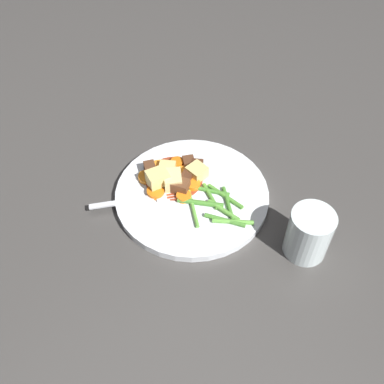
{
  "coord_description": "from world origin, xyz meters",
  "views": [
    {
      "loc": [
        -0.36,
        0.36,
        0.6
      ],
      "look_at": [
        0.0,
        0.0,
        0.01
      ],
      "focal_mm": 41.58,
      "sensor_mm": 36.0,
      "label": 1
    }
  ],
  "objects_px": {
    "carrot_slice_4": "(183,174)",
    "water_glass": "(309,234)",
    "potato_chunk_1": "(158,180)",
    "carrot_slice_5": "(156,192)",
    "meat_chunk_1": "(189,162)",
    "dinner_plate": "(192,195)",
    "potato_chunk_0": "(168,168)",
    "carrot_slice_1": "(158,169)",
    "meat_chunk_3": "(187,178)",
    "meat_chunk_2": "(179,186)",
    "meat_chunk_0": "(150,169)",
    "carrot_slice_3": "(177,163)",
    "potato_chunk_2": "(197,172)",
    "potato_chunk_3": "(166,176)",
    "carrot_slice_6": "(147,177)",
    "meat_chunk_4": "(197,167)",
    "carrot_slice_2": "(183,196)",
    "potato_chunk_4": "(173,180)",
    "fork": "(144,199)",
    "carrot_slice_0": "(193,185)"
  },
  "relations": [
    {
      "from": "potato_chunk_1",
      "to": "water_glass",
      "type": "xyz_separation_m",
      "value": [
        -0.26,
        -0.08,
        0.01
      ]
    },
    {
      "from": "dinner_plate",
      "to": "potato_chunk_0",
      "type": "xyz_separation_m",
      "value": [
        0.06,
        -0.0,
        0.02
      ]
    },
    {
      "from": "water_glass",
      "to": "meat_chunk_2",
      "type": "bearing_deg",
      "value": 16.03
    },
    {
      "from": "potato_chunk_2",
      "to": "meat_chunk_2",
      "type": "distance_m",
      "value": 0.05
    },
    {
      "from": "meat_chunk_1",
      "to": "meat_chunk_2",
      "type": "bearing_deg",
      "value": 120.5
    },
    {
      "from": "meat_chunk_1",
      "to": "meat_chunk_0",
      "type": "bearing_deg",
      "value": 60.3
    },
    {
      "from": "carrot_slice_6",
      "to": "meat_chunk_2",
      "type": "height_order",
      "value": "meat_chunk_2"
    },
    {
      "from": "carrot_slice_3",
      "to": "potato_chunk_0",
      "type": "relative_size",
      "value": 0.85
    },
    {
      "from": "carrot_slice_5",
      "to": "meat_chunk_0",
      "type": "relative_size",
      "value": 1.26
    },
    {
      "from": "water_glass",
      "to": "potato_chunk_3",
      "type": "bearing_deg",
      "value": 13.75
    },
    {
      "from": "carrot_slice_4",
      "to": "carrot_slice_6",
      "type": "bearing_deg",
      "value": 50.55
    },
    {
      "from": "meat_chunk_0",
      "to": "meat_chunk_1",
      "type": "height_order",
      "value": "meat_chunk_0"
    },
    {
      "from": "potato_chunk_4",
      "to": "dinner_plate",
      "type": "bearing_deg",
      "value": -158.59
    },
    {
      "from": "dinner_plate",
      "to": "water_glass",
      "type": "bearing_deg",
      "value": -166.26
    },
    {
      "from": "carrot_slice_1",
      "to": "meat_chunk_3",
      "type": "xyz_separation_m",
      "value": [
        -0.05,
        -0.02,
        0.0
      ]
    },
    {
      "from": "carrot_slice_6",
      "to": "potato_chunk_1",
      "type": "height_order",
      "value": "potato_chunk_1"
    },
    {
      "from": "carrot_slice_2",
      "to": "potato_chunk_1",
      "type": "bearing_deg",
      "value": 13.34
    },
    {
      "from": "carrot_slice_2",
      "to": "potato_chunk_4",
      "type": "distance_m",
      "value": 0.03
    },
    {
      "from": "carrot_slice_4",
      "to": "water_glass",
      "type": "relative_size",
      "value": 0.38
    },
    {
      "from": "potato_chunk_3",
      "to": "fork",
      "type": "bearing_deg",
      "value": 94.83
    },
    {
      "from": "carrot_slice_0",
      "to": "water_glass",
      "type": "distance_m",
      "value": 0.22
    },
    {
      "from": "potato_chunk_0",
      "to": "carrot_slice_3",
      "type": "bearing_deg",
      "value": -84.94
    },
    {
      "from": "potato_chunk_2",
      "to": "meat_chunk_3",
      "type": "bearing_deg",
      "value": 80.29
    },
    {
      "from": "carrot_slice_4",
      "to": "potato_chunk_2",
      "type": "height_order",
      "value": "potato_chunk_2"
    },
    {
      "from": "carrot_slice_5",
      "to": "carrot_slice_6",
      "type": "relative_size",
      "value": 0.99
    },
    {
      "from": "carrot_slice_4",
      "to": "potato_chunk_4",
      "type": "bearing_deg",
      "value": 97.3
    },
    {
      "from": "potato_chunk_2",
      "to": "potato_chunk_3",
      "type": "bearing_deg",
      "value": 54.41
    },
    {
      "from": "carrot_slice_5",
      "to": "carrot_slice_6",
      "type": "bearing_deg",
      "value": -18.49
    },
    {
      "from": "carrot_slice_0",
      "to": "meat_chunk_1",
      "type": "bearing_deg",
      "value": -36.63
    },
    {
      "from": "meat_chunk_2",
      "to": "carrot_slice_3",
      "type": "bearing_deg",
      "value": -40.06
    },
    {
      "from": "potato_chunk_0",
      "to": "meat_chunk_1",
      "type": "height_order",
      "value": "potato_chunk_0"
    },
    {
      "from": "carrot_slice_0",
      "to": "meat_chunk_2",
      "type": "relative_size",
      "value": 0.78
    },
    {
      "from": "fork",
      "to": "carrot_slice_3",
      "type": "bearing_deg",
      "value": -79.24
    },
    {
      "from": "carrot_slice_5",
      "to": "meat_chunk_1",
      "type": "xyz_separation_m",
      "value": [
        0.01,
        -0.09,
        0.0
      ]
    },
    {
      "from": "carrot_slice_6",
      "to": "potato_chunk_3",
      "type": "relative_size",
      "value": 1.12
    },
    {
      "from": "potato_chunk_0",
      "to": "meat_chunk_3",
      "type": "bearing_deg",
      "value": -168.38
    },
    {
      "from": "carrot_slice_0",
      "to": "carrot_slice_1",
      "type": "height_order",
      "value": "carrot_slice_1"
    },
    {
      "from": "carrot_slice_2",
      "to": "potato_chunk_4",
      "type": "relative_size",
      "value": 0.69
    },
    {
      "from": "meat_chunk_3",
      "to": "potato_chunk_3",
      "type": "bearing_deg",
      "value": 39.38
    },
    {
      "from": "carrot_slice_4",
      "to": "meat_chunk_0",
      "type": "height_order",
      "value": "meat_chunk_0"
    },
    {
      "from": "meat_chunk_4",
      "to": "water_glass",
      "type": "distance_m",
      "value": 0.24
    },
    {
      "from": "meat_chunk_3",
      "to": "meat_chunk_4",
      "type": "height_order",
      "value": "meat_chunk_3"
    },
    {
      "from": "carrot_slice_2",
      "to": "water_glass",
      "type": "bearing_deg",
      "value": -161.3
    },
    {
      "from": "dinner_plate",
      "to": "potato_chunk_4",
      "type": "xyz_separation_m",
      "value": [
        0.03,
        0.01,
        0.02
      ]
    },
    {
      "from": "carrot_slice_4",
      "to": "water_glass",
      "type": "height_order",
      "value": "water_glass"
    },
    {
      "from": "carrot_slice_6",
      "to": "potato_chunk_1",
      "type": "relative_size",
      "value": 0.87
    },
    {
      "from": "carrot_slice_3",
      "to": "potato_chunk_3",
      "type": "relative_size",
      "value": 0.87
    },
    {
      "from": "dinner_plate",
      "to": "meat_chunk_0",
      "type": "relative_size",
      "value": 11.03
    },
    {
      "from": "meat_chunk_1",
      "to": "potato_chunk_4",
      "type": "bearing_deg",
      "value": 105.88
    },
    {
      "from": "dinner_plate",
      "to": "carrot_slice_1",
      "type": "bearing_deg",
      "value": 6.11
    }
  ]
}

